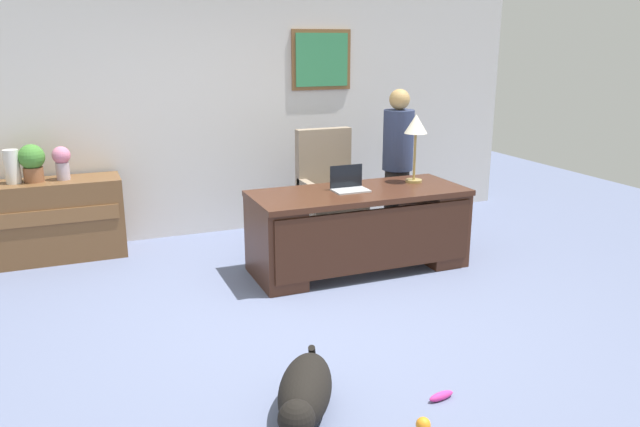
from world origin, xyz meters
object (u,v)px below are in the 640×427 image
(person_standing, at_px, (397,164))
(dog_lying, at_px, (304,393))
(dog_toy_ball, at_px, (423,424))
(armchair, at_px, (329,194))
(dog_toy_bone, at_px, (441,396))
(laptop, at_px, (349,184))
(vase_with_flowers, at_px, (62,161))
(potted_plant, at_px, (32,161))
(credenza, at_px, (38,222))
(desk_lamp, at_px, (416,128))
(vase_empty, at_px, (12,167))
(desk, at_px, (360,227))

(person_standing, distance_m, dog_lying, 3.50)
(dog_toy_ball, bearing_deg, person_standing, 63.72)
(armchair, distance_m, dog_toy_bone, 3.20)
(dog_toy_ball, xyz_separation_m, dog_toy_bone, (0.26, 0.23, -0.02))
(laptop, bearing_deg, dog_toy_ball, -105.41)
(armchair, height_order, dog_toy_bone, armchair)
(person_standing, bearing_deg, armchair, 161.53)
(vase_with_flowers, height_order, dog_toy_bone, vase_with_flowers)
(armchair, xyz_separation_m, potted_plant, (-2.84, 0.50, 0.47))
(credenza, distance_m, dog_toy_ball, 4.34)
(credenza, height_order, desk_lamp, desk_lamp)
(desk_lamp, bearing_deg, person_standing, 78.12)
(armchair, distance_m, vase_empty, 3.08)
(laptop, height_order, dog_toy_bone, laptop)
(credenza, distance_m, laptop, 3.04)
(dog_toy_bone, bearing_deg, dog_toy_ball, -139.20)
(desk, distance_m, vase_empty, 3.30)
(vase_with_flowers, distance_m, dog_toy_bone, 4.22)
(credenza, distance_m, desk_lamp, 3.76)
(vase_with_flowers, bearing_deg, vase_empty, 180.00)
(desk_lamp, relative_size, vase_with_flowers, 2.02)
(credenza, distance_m, dog_lying, 3.75)
(desk_lamp, height_order, dog_toy_bone, desk_lamp)
(dog_lying, height_order, dog_toy_ball, dog_lying)
(desk_lamp, bearing_deg, dog_toy_bone, -116.24)
(desk, distance_m, armchair, 0.92)
(desk, bearing_deg, dog_toy_bone, -103.02)
(vase_with_flowers, bearing_deg, armchair, -10.92)
(vase_empty, bearing_deg, desk_lamp, -19.27)
(laptop, bearing_deg, vase_with_flowers, 151.21)
(credenza, height_order, potted_plant, potted_plant)
(desk, height_order, dog_toy_ball, desk)
(laptop, xyz_separation_m, vase_with_flowers, (-2.42, 1.33, 0.16))
(vase_with_flowers, bearing_deg, dog_toy_bone, -60.99)
(dog_toy_ball, bearing_deg, vase_with_flowers, 114.34)
(laptop, bearing_deg, person_standing, 35.63)
(person_standing, xyz_separation_m, potted_plant, (-3.52, 0.73, 0.16))
(armchair, bearing_deg, dog_toy_bone, -100.62)
(credenza, xyz_separation_m, vase_with_flowers, (0.28, 0.00, 0.58))
(dog_lying, bearing_deg, vase_with_flowers, 108.80)
(person_standing, relative_size, dog_toy_ball, 19.56)
(credenza, height_order, vase_with_flowers, vase_with_flowers)
(credenza, bearing_deg, laptop, -26.22)
(vase_empty, relative_size, dog_toy_ball, 3.88)
(vase_empty, bearing_deg, person_standing, -11.11)
(armchair, relative_size, potted_plant, 3.31)
(desk, height_order, armchair, armchair)
(desk_lamp, bearing_deg, armchair, 127.19)
(credenza, distance_m, potted_plant, 0.59)
(armchair, distance_m, laptop, 0.90)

